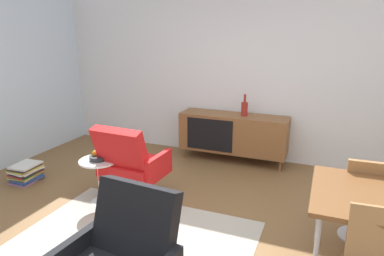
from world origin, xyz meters
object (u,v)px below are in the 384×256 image
Objects in this scene: fruit_bowl at (98,157)px; magazine_stack at (26,173)px; side_table_round at (100,176)px; sideboard at (233,133)px; vase_cobalt at (244,108)px; dining_chair_back_left at (365,196)px; lounge_chair_red at (131,164)px.

magazine_stack is (-1.26, 0.09, -0.44)m from fruit_bowl.
fruit_bowl is (0.00, -0.00, 0.23)m from side_table_round.
sideboard is 0.42m from vase_cobalt.
dining_chair_back_left is 2.40m from lounge_chair_red.
magazine_stack is at bearing -144.93° from vase_cobalt.
vase_cobalt is at bearing 0.68° from sideboard.
sideboard is 1.87× the size of dining_chair_back_left.
vase_cobalt reaches higher than lounge_chair_red.
fruit_bowl is at bearing -155.86° from lounge_chair_red.
dining_chair_back_left is at bearing -43.13° from sideboard.
sideboard is 2.28m from dining_chair_back_left.
side_table_round is at bearing -155.94° from lounge_chair_red.
side_table_round is at bearing -4.28° from magazine_stack.
side_table_round is 1.28m from magazine_stack.
dining_chair_back_left is 2.74m from side_table_round.
magazine_stack is (-3.99, -0.18, -0.35)m from dining_chair_back_left.
sideboard is at bearing 59.99° from fruit_bowl.
vase_cobalt is 1.60× the size of fruit_bowl.
lounge_chair_red is at bearing -176.93° from dining_chair_back_left.
magazine_stack is at bearing 175.70° from fruit_bowl.
dining_chair_back_left is at bearing -46.04° from vase_cobalt.
vase_cobalt is 0.34× the size of lounge_chair_red.
lounge_chair_red reaches higher than side_table_round.
dining_chair_back_left is at bearing 5.75° from side_table_round.
lounge_chair_red is at bearing 1.85° from magazine_stack.
vase_cobalt is at bearing 133.96° from dining_chair_back_left.
lounge_chair_red is 1.82× the size of side_table_round.
magazine_stack is (-1.59, -0.05, -0.35)m from lounge_chair_red.
magazine_stack is (-2.48, -1.74, -0.71)m from vase_cobalt.
fruit_bowl is (-1.06, -1.84, 0.12)m from sideboard.
sideboard reaches higher than side_table_round.
vase_cobalt is 0.37× the size of dining_chair_back_left.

